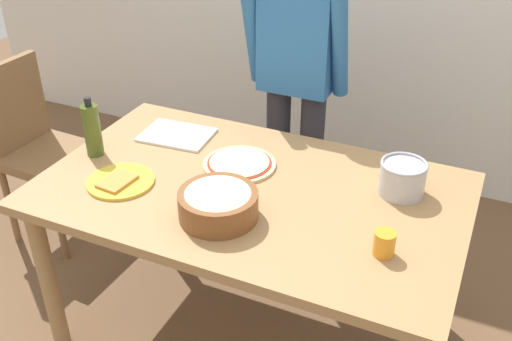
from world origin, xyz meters
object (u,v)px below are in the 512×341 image
object	(u,v)px
chair_wooden_left	(36,142)
popcorn_bowl	(218,202)
steel_pot	(402,178)
person_cook	(297,71)
dining_table	(251,208)
pizza_raw_on_board	(239,164)
cutting_board_white	(177,135)
cup_orange	(384,243)
plate_with_slice	(120,181)
olive_oil_bottle	(92,130)

from	to	relation	value
chair_wooden_left	popcorn_bowl	size ratio (longest dim) A/B	3.39
popcorn_bowl	steel_pot	bearing A→B (deg)	37.33
person_cook	dining_table	bearing A→B (deg)	-81.83
chair_wooden_left	pizza_raw_on_board	xyz separation A→B (m)	(1.21, -0.11, 0.23)
chair_wooden_left	cutting_board_white	bearing A→B (deg)	0.13
dining_table	person_cook	xyz separation A→B (m)	(-0.11, 0.76, 0.27)
dining_table	pizza_raw_on_board	bearing A→B (deg)	129.99
cup_orange	cutting_board_white	bearing A→B (deg)	157.54
person_cook	plate_with_slice	distance (m)	1.01
person_cook	cutting_board_white	size ratio (longest dim) A/B	5.40
person_cook	plate_with_slice	bearing A→B (deg)	-111.19
steel_pot	chair_wooden_left	bearing A→B (deg)	178.71
popcorn_bowl	person_cook	bearing A→B (deg)	94.97
plate_with_slice	cutting_board_white	size ratio (longest dim) A/B	0.87
pizza_raw_on_board	cutting_board_white	size ratio (longest dim) A/B	0.98
dining_table	steel_pot	world-z (taller)	steel_pot
plate_with_slice	steel_pot	distance (m)	1.06
chair_wooden_left	steel_pot	world-z (taller)	chair_wooden_left
chair_wooden_left	cutting_board_white	xyz separation A→B (m)	(0.85, 0.00, 0.23)
steel_pot	cup_orange	bearing A→B (deg)	-85.68
plate_with_slice	olive_oil_bottle	xyz separation A→B (m)	(-0.23, 0.15, 0.11)
popcorn_bowl	steel_pot	size ratio (longest dim) A/B	1.61
popcorn_bowl	pizza_raw_on_board	bearing A→B (deg)	103.96
popcorn_bowl	steel_pot	distance (m)	0.69
chair_wooden_left	person_cook	bearing A→B (deg)	22.88
dining_table	person_cook	world-z (taller)	person_cook
popcorn_bowl	steel_pot	xyz separation A→B (m)	(0.55, 0.42, 0.00)
olive_oil_bottle	popcorn_bowl	bearing A→B (deg)	-15.36
chair_wooden_left	plate_with_slice	size ratio (longest dim) A/B	3.65
person_cook	popcorn_bowl	world-z (taller)	person_cook
plate_with_slice	cup_orange	distance (m)	1.02
person_cook	steel_pot	xyz separation A→B (m)	(0.63, -0.55, -0.11)
steel_pot	cutting_board_white	distance (m)	1.00
popcorn_bowl	cutting_board_white	distance (m)	0.64
plate_with_slice	cutting_board_white	distance (m)	0.42
pizza_raw_on_board	plate_with_slice	bearing A→B (deg)	-139.57
cup_orange	person_cook	bearing A→B (deg)	125.30
popcorn_bowl	cutting_board_white	size ratio (longest dim) A/B	0.93
chair_wooden_left	steel_pot	distance (m)	1.87
dining_table	person_cook	distance (m)	0.81
person_cook	chair_wooden_left	world-z (taller)	person_cook
person_cook	chair_wooden_left	size ratio (longest dim) A/B	1.71
olive_oil_bottle	person_cook	bearing A→B (deg)	53.24
cup_orange	chair_wooden_left	bearing A→B (deg)	167.33
olive_oil_bottle	plate_with_slice	bearing A→B (deg)	-32.80
chair_wooden_left	pizza_raw_on_board	bearing A→B (deg)	-5.34
pizza_raw_on_board	person_cook	bearing A→B (deg)	89.87
dining_table	cup_orange	size ratio (longest dim) A/B	18.82
person_cook	olive_oil_bottle	distance (m)	0.98
pizza_raw_on_board	steel_pot	world-z (taller)	steel_pot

